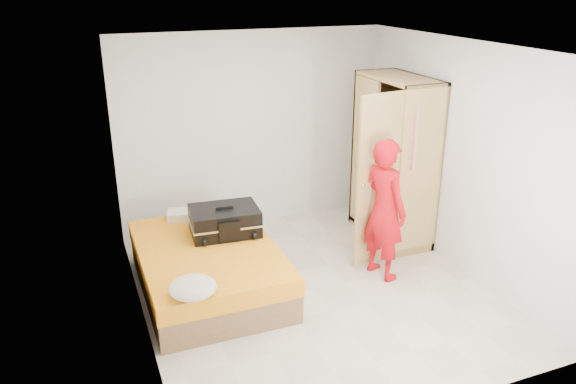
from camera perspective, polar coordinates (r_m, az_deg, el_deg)
name	(u,v)px	position (r m, az deg, el deg)	size (l,w,h in m)	color
room	(315,178)	(5.70, 2.78, 1.41)	(4.00, 4.02, 2.60)	beige
bed	(208,268)	(6.22, -8.08, -7.64)	(1.42, 2.02, 0.50)	brown
wardrobe	(392,165)	(7.17, 10.56, 2.69)	(1.17, 1.28, 2.10)	tan
person	(384,209)	(6.29, 9.76, -1.75)	(0.59, 0.39, 1.62)	red
suitcase	(225,221)	(6.34, -6.45, -2.94)	(0.81, 0.63, 0.33)	black
round_cushion	(193,288)	(5.22, -9.65, -9.55)	(0.43, 0.43, 0.16)	silver
pillow	(190,214)	(6.84, -9.97, -2.23)	(0.52, 0.27, 0.10)	silver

